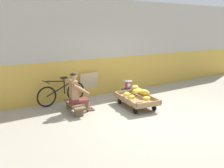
# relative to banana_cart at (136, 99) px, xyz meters

# --- Properties ---
(ground_plane) EXTENTS (80.00, 80.00, 0.00)m
(ground_plane) POSITION_rel_banana_cart_xyz_m (-0.14, -0.92, -0.24)
(ground_plane) COLOR gray
(back_wall) EXTENTS (16.00, 0.30, 3.34)m
(back_wall) POSITION_rel_banana_cart_xyz_m (-0.14, 1.99, 1.43)
(back_wall) COLOR gold
(back_wall) RESTS_ON ground
(banana_cart) EXTENTS (1.04, 1.55, 0.36)m
(banana_cart) POSITION_rel_banana_cart_xyz_m (0.00, 0.00, 0.00)
(banana_cart) COLOR #99754C
(banana_cart) RESTS_ON ground
(banana_pile) EXTENTS (0.95, 1.28, 0.26)m
(banana_pile) POSITION_rel_banana_cart_xyz_m (0.08, 0.01, 0.22)
(banana_pile) COLOR gold
(banana_pile) RESTS_ON banana_cart
(low_bench) EXTENTS (0.40, 1.12, 0.27)m
(low_bench) POSITION_rel_banana_cart_xyz_m (-1.78, 0.59, -0.04)
(low_bench) COLOR brown
(low_bench) RESTS_ON ground
(vendor_seated) EXTENTS (0.71, 0.53, 1.14)m
(vendor_seated) POSITION_rel_banana_cart_xyz_m (-1.69, 0.58, 0.33)
(vendor_seated) COLOR #9E704C
(vendor_seated) RESTS_ON ground
(plastic_crate) EXTENTS (0.36, 0.28, 0.30)m
(plastic_crate) POSITION_rel_banana_cart_xyz_m (0.42, 0.99, -0.09)
(plastic_crate) COLOR #234CA8
(plastic_crate) RESTS_ON ground
(weighing_scale) EXTENTS (0.30, 0.30, 0.29)m
(weighing_scale) POSITION_rel_banana_cart_xyz_m (0.42, 0.99, 0.21)
(weighing_scale) COLOR #28282D
(weighing_scale) RESTS_ON plastic_crate
(bicycle_near_left) EXTENTS (1.65, 0.48, 0.86)m
(bicycle_near_left) POSITION_rel_banana_cart_xyz_m (-1.78, 1.54, 0.11)
(bicycle_near_left) COLOR black
(bicycle_near_left) RESTS_ON ground
(sign_board) EXTENTS (0.70, 0.27, 0.87)m
(sign_board) POSITION_rel_banana_cart_xyz_m (-0.69, 1.81, 0.19)
(sign_board) COLOR #C6B289
(sign_board) RESTS_ON ground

